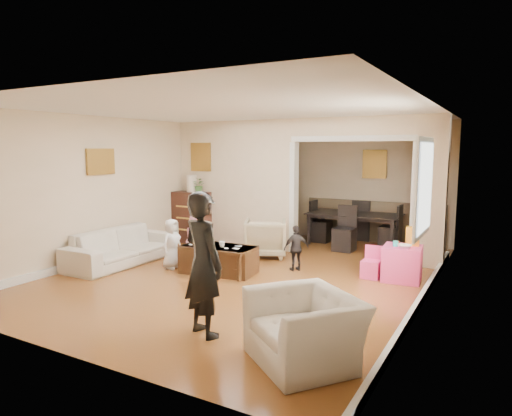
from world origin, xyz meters
The scene contains 27 objects.
floor centered at (0.00, 0.00, 0.00)m, with size 7.00×7.00×0.00m, color #A5582A.
partition_left centered at (-1.38, 1.80, 1.30)m, with size 2.75×0.18×2.60m, color beige.
partition_right centered at (2.48, 1.80, 1.30)m, with size 0.55×0.18×2.60m, color beige.
partition_header centered at (1.10, 1.80, 2.42)m, with size 2.22×0.18×0.35m, color beige.
window_pane centered at (2.73, -0.40, 1.55)m, with size 0.03×0.95×1.10m, color white.
framed_art_partition centered at (-2.20, 1.70, 1.85)m, with size 0.45×0.03×0.55m, color brown.
framed_art_sofa_wall centered at (-2.71, -0.60, 1.80)m, with size 0.03×0.55×0.40m, color brown.
framed_art_alcove centered at (1.10, 3.44, 1.70)m, with size 0.45×0.03×0.55m, color brown.
sofa centered at (-2.28, -0.58, 0.31)m, with size 2.09×0.82×0.61m, color beige.
armchair_back centered at (-0.32, 1.14, 0.35)m, with size 0.76×0.78×0.71m, color tan.
armchair_front centered at (2.03, -2.49, 0.33)m, with size 1.01×0.88×0.66m, color beige.
dresser centered at (-2.34, 1.55, 0.55)m, with size 0.80×0.45×1.10m, color #34160F.
table_lamp centered at (-2.34, 1.55, 1.28)m, with size 0.22×0.22×0.36m, color #F1DFC4.
potted_plant centered at (-2.14, 1.55, 1.26)m, with size 0.28×0.24×0.31m, color #416A2F.
coffee_table centered at (-0.44, -0.26, 0.22)m, with size 1.19×0.60×0.45m, color #351D10.
coffee_cup centered at (-0.34, -0.31, 0.50)m, with size 0.10×0.10×0.09m, color white.
play_table centered at (2.27, 0.76, 0.27)m, with size 0.56×0.56×0.54m, color #FF4395.
cereal_box centered at (2.39, 0.86, 0.69)m, with size 0.20×0.07×0.30m, color yellow.
cyan_cup centered at (2.17, 0.71, 0.58)m, with size 0.08×0.08×0.08m, color #2AD4C7.
toy_block centered at (2.15, 0.88, 0.56)m, with size 0.08×0.06×0.05m, color #BA3117.
play_bowl centered at (2.32, 0.64, 0.56)m, with size 0.21×0.21×0.05m, color white.
dining_table centered at (0.84, 2.96, 0.34)m, with size 1.91×1.07×0.67m, color black.
adult_person centered at (0.81, -2.42, 0.79)m, with size 0.58×0.38×1.58m, color black.
child_kneel_a centered at (-1.29, -0.41, 0.43)m, with size 0.42×0.27×0.85m, color white.
child_kneel_b centered at (-1.14, 0.04, 0.43)m, with size 0.42×0.33×0.86m, color pink.
child_toddler centered at (0.61, 0.49, 0.38)m, with size 0.45×0.19×0.76m, color black.
craft_papers centered at (-0.44, -0.27, 0.45)m, with size 0.91×0.50×0.00m.
Camera 1 is at (3.63, -6.30, 2.02)m, focal length 31.82 mm.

